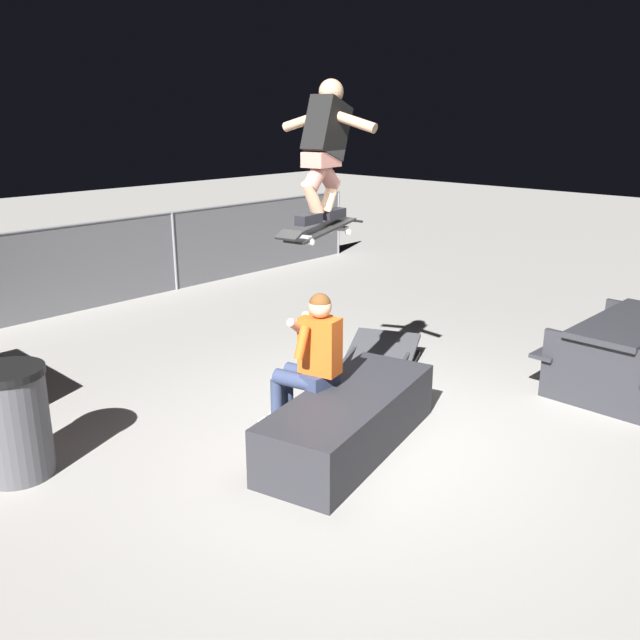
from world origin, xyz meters
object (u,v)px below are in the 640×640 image
(person_sitting_on_ledge, at_px, (309,357))
(picnic_table_back, at_px, (628,343))
(kicker_ramp, at_px, (377,365))
(ledge_box_main, at_px, (350,421))
(trash_bin, at_px, (14,422))
(skater_airborne, at_px, (325,144))
(skateboard, at_px, (321,230))

(person_sitting_on_ledge, height_order, picnic_table_back, person_sitting_on_ledge)
(person_sitting_on_ledge, bearing_deg, kicker_ramp, 18.01)
(ledge_box_main, relative_size, trash_bin, 2.20)
(skater_airborne, bearing_deg, trash_bin, 150.88)
(ledge_box_main, distance_m, kicker_ramp, 1.88)
(picnic_table_back, distance_m, trash_bin, 5.88)
(person_sitting_on_ledge, bearing_deg, skateboard, -24.08)
(person_sitting_on_ledge, xyz_separation_m, picnic_table_back, (3.02, -1.68, -0.25))
(kicker_ramp, bearing_deg, person_sitting_on_ledge, -161.99)
(ledge_box_main, distance_m, skater_airborne, 2.33)
(person_sitting_on_ledge, bearing_deg, skater_airborne, -13.23)
(ledge_box_main, height_order, skater_airborne, skater_airborne)
(skateboard, relative_size, trash_bin, 1.14)
(ledge_box_main, relative_size, skater_airborne, 1.79)
(skater_airborne, height_order, trash_bin, skater_airborne)
(skateboard, height_order, picnic_table_back, skateboard)
(skateboard, distance_m, picnic_table_back, 3.61)
(kicker_ramp, distance_m, trash_bin, 3.84)
(skater_airborne, relative_size, trash_bin, 1.23)
(ledge_box_main, height_order, trash_bin, trash_bin)
(person_sitting_on_ledge, bearing_deg, ledge_box_main, -82.19)
(kicker_ramp, bearing_deg, skater_airborne, -158.95)
(picnic_table_back, bearing_deg, ledge_box_main, 156.98)
(trash_bin, bearing_deg, kicker_ramp, -10.26)
(ledge_box_main, xyz_separation_m, kicker_ramp, (1.60, 0.96, -0.19))
(kicker_ramp, bearing_deg, skateboard, -159.37)
(picnic_table_back, relative_size, trash_bin, 1.89)
(person_sitting_on_ledge, height_order, skateboard, skateboard)
(skater_airborne, distance_m, picnic_table_back, 3.88)
(person_sitting_on_ledge, height_order, trash_bin, person_sitting_on_ledge)
(skater_airborne, bearing_deg, ledge_box_main, -104.81)
(kicker_ramp, bearing_deg, picnic_table_back, -58.48)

